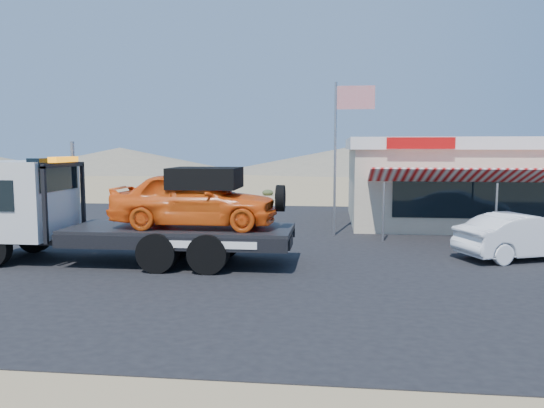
{
  "coord_description": "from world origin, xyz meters",
  "views": [
    {
      "loc": [
        4.63,
        -16.48,
        3.49
      ],
      "look_at": [
        2.49,
        2.1,
        1.5
      ],
      "focal_mm": 35.0,
      "sensor_mm": 36.0,
      "label": 1
    }
  ],
  "objects_px": {
    "tow_truck": "(123,207)",
    "jerky_store": "(460,180)",
    "flagpole": "(341,141)",
    "white_sedan": "(525,236)"
  },
  "relations": [
    {
      "from": "tow_truck",
      "to": "jerky_store",
      "type": "bearing_deg",
      "value": 39.88
    },
    {
      "from": "jerky_store",
      "to": "flagpole",
      "type": "bearing_deg",
      "value": -141.21
    },
    {
      "from": "white_sedan",
      "to": "flagpole",
      "type": "bearing_deg",
      "value": 34.24
    },
    {
      "from": "white_sedan",
      "to": "jerky_store",
      "type": "relative_size",
      "value": 0.42
    },
    {
      "from": "jerky_store",
      "to": "tow_truck",
      "type": "bearing_deg",
      "value": -140.12
    },
    {
      "from": "tow_truck",
      "to": "flagpole",
      "type": "height_order",
      "value": "flagpole"
    },
    {
      "from": "white_sedan",
      "to": "jerky_store",
      "type": "distance_m",
      "value": 8.37
    },
    {
      "from": "tow_truck",
      "to": "flagpole",
      "type": "relative_size",
      "value": 1.6
    },
    {
      "from": "tow_truck",
      "to": "flagpole",
      "type": "xyz_separation_m",
      "value": [
        6.6,
        5.69,
        2.04
      ]
    },
    {
      "from": "flagpole",
      "to": "white_sedan",
      "type": "bearing_deg",
      "value": -33.75
    }
  ]
}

